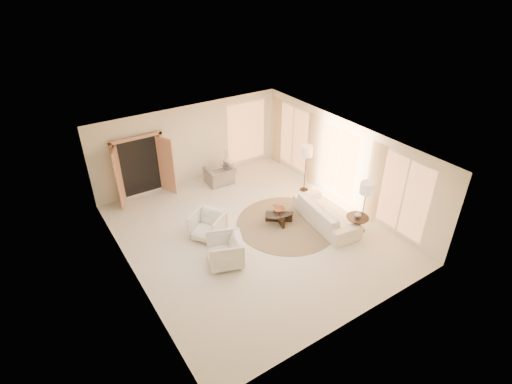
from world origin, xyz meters
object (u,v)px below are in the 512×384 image
end_table (357,222)px  floor_lamp_far (367,190)px  armchair_right (225,250)px  armchair_left (208,224)px  accent_chair (220,173)px  bowl (279,209)px  sofa (326,214)px  side_table (227,169)px  coffee_table (279,215)px  end_vase (358,214)px  side_vase (227,160)px  floor_lamp_near (306,153)px

end_table → floor_lamp_far: size_ratio=0.39×
end_table → armchair_right: bearing=165.8°
armchair_left → accent_chair: bearing=111.9°
armchair_right → bowl: bearing=129.4°
sofa → armchair_right: armchair_right is taller
accent_chair → side_table: accent_chair is taller
coffee_table → end_vase: 2.37m
end_vase → side_vase: 5.31m
sofa → side_table: bearing=21.8°
sofa → coffee_table: size_ratio=1.70×
bowl → floor_lamp_far: bearing=-44.0°
accent_chair → coffee_table: 3.15m
sofa → coffee_table: 1.43m
accent_chair → floor_lamp_far: size_ratio=0.58×
side_vase → sofa: bearing=-75.5°
bowl → armchair_left: bearing=166.9°
end_table → bowl: (-1.52, 1.76, 0.03)m
end_table → end_vase: (0.00, 0.00, 0.28)m
armchair_right → coffee_table: (2.34, 0.78, -0.20)m
coffee_table → side_vase: 3.38m
accent_chair → end_table: 5.23m
accent_chair → end_table: size_ratio=1.48×
armchair_left → end_vase: size_ratio=4.74×
end_table → side_vase: 5.32m
accent_chair → floor_lamp_far: floor_lamp_far is taller
sofa → armchair_right: 3.49m
accent_chair → side_table: bearing=-150.0°
sofa → floor_lamp_far: floor_lamp_far is taller
bowl → side_table: bearing=88.8°
coffee_table → floor_lamp_near: bearing=29.9°
end_table → floor_lamp_near: 3.04m
accent_chair → floor_lamp_near: size_ratio=0.57×
armchair_right → side_vase: bearing=170.6°
accent_chair → side_table: size_ratio=1.57×
end_table → sofa: bearing=111.7°
floor_lamp_near → end_vase: size_ratio=9.02×
floor_lamp_near → armchair_left: bearing=-171.9°
accent_chair → coffee_table: (0.34, -3.13, -0.16)m
floor_lamp_near → bowl: size_ratio=4.68×
sofa → floor_lamp_far: bearing=-137.2°
accent_chair → end_vase: bearing=112.7°
sofa → accent_chair: bearing=27.9°
end_table → accent_chair: bearing=110.8°
floor_lamp_far → side_table: bearing=108.6°
floor_lamp_near → side_vase: 2.98m
armchair_right → side_vase: armchair_right is taller
accent_chair → side_table: 0.47m
sofa → floor_lamp_near: bearing=-13.5°
sofa → coffee_table: bearing=61.2°
armchair_left → side_table: armchair_left is taller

